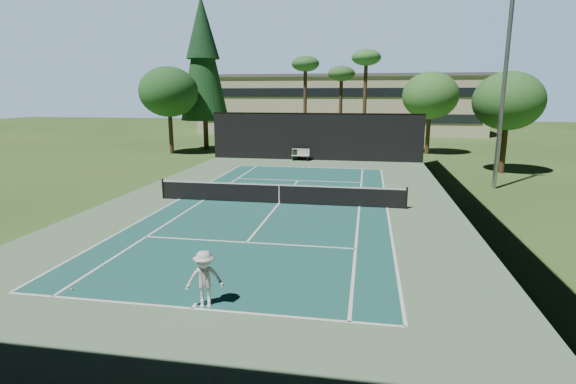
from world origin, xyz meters
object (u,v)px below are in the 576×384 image
Objects in this scene: player at (205,279)px; trash_bin at (295,155)px; tennis_ball_a at (72,289)px; tennis_ball_d at (254,183)px; tennis_ball_c at (279,196)px; park_bench at (301,154)px; tennis_ball_b at (247,195)px; tennis_net at (279,193)px.

trash_bin is at bearing 74.73° from player.
tennis_ball_d is at bearing 85.71° from tennis_ball_a.
tennis_ball_a is 1.16× the size of tennis_ball_c.
park_bench is at bearing 73.68° from player.
tennis_ball_d is at bearing -97.93° from park_bench.
player is 17.00m from tennis_ball_d.
tennis_ball_c is 13.80m from park_bench.
tennis_ball_a reaches higher than tennis_ball_b.
tennis_ball_b reaches higher than tennis_ball_c.
tennis_net is 15.54m from park_bench.
tennis_ball_a is 13.00m from tennis_ball_b.
tennis_ball_b is (-2.43, 13.17, -0.75)m from player.
trash_bin is (0.43, 14.24, 0.45)m from tennis_ball_b.
trash_bin is at bearing 84.98° from tennis_ball_d.
player is at bearing -80.04° from tennis_ball_d.
tennis_ball_a is 0.05× the size of park_bench.
player reaches higher than tennis_ball_a.
tennis_ball_b is 14.26m from trash_bin.
tennis_ball_c is at bearing 7.90° from tennis_ball_b.
trash_bin is at bearing 88.26° from tennis_ball_b.
tennis_ball_d is at bearing -95.02° from trash_bin.
tennis_ball_b is 0.07× the size of trash_bin.
tennis_ball_b is 0.92× the size of tennis_ball_d.
tennis_ball_a is 16.49m from tennis_ball_d.
park_bench reaches higher than tennis_ball_d.
tennis_ball_b is at bearing -172.10° from tennis_ball_c.
tennis_ball_b is at bearing -81.94° from tennis_ball_d.
tennis_ball_a is at bearing -95.71° from park_bench.
player is 25.45× the size of tennis_ball_b.
tennis_ball_b is (-2.13, 1.48, -0.53)m from tennis_net.
tennis_net is 12.05m from tennis_ball_a.
tennis_ball_d is (1.23, 16.44, -0.00)m from tennis_ball_a.
tennis_ball_d is (-0.50, 3.57, 0.00)m from tennis_ball_b.
tennis_ball_a is at bearing -108.74° from tennis_net.
tennis_ball_a reaches higher than tennis_ball_d.
player is (0.30, -11.68, 0.22)m from tennis_net.
tennis_ball_c is (-0.67, 13.41, -0.75)m from player.
tennis_net is 184.89× the size of tennis_ball_a.
tennis_ball_c is 0.04× the size of park_bench.
tennis_net is 15.82m from trash_bin.
park_bench is at bearing -24.41° from trash_bin.
tennis_net is 5.72m from tennis_ball_d.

